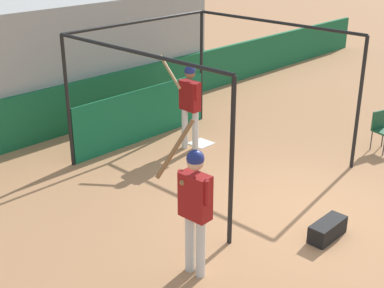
{
  "coord_description": "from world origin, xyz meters",
  "views": [
    {
      "loc": [
        -6.82,
        -3.98,
        4.44
      ],
      "look_at": [
        -0.84,
        1.75,
        1.0
      ],
      "focal_mm": 50.0,
      "sensor_mm": 36.0,
      "label": 1
    }
  ],
  "objects_px": {
    "folding_chair": "(382,127)",
    "equipment_bag": "(327,230)",
    "player_waiting": "(195,201)",
    "player_batter": "(189,99)"
  },
  "relations": [
    {
      "from": "folding_chair",
      "to": "equipment_bag",
      "type": "xyz_separation_m",
      "value": [
        -3.79,
        -1.0,
        -0.38
      ]
    },
    {
      "from": "player_waiting",
      "to": "folding_chair",
      "type": "xyz_separation_m",
      "value": [
        5.83,
        0.15,
        -0.6
      ]
    },
    {
      "from": "player_batter",
      "to": "equipment_bag",
      "type": "distance_m",
      "value": 4.19
    },
    {
      "from": "folding_chair",
      "to": "equipment_bag",
      "type": "distance_m",
      "value": 3.94
    },
    {
      "from": "player_waiting",
      "to": "equipment_bag",
      "type": "height_order",
      "value": "player_waiting"
    },
    {
      "from": "player_waiting",
      "to": "folding_chair",
      "type": "height_order",
      "value": "player_waiting"
    },
    {
      "from": "player_batter",
      "to": "equipment_bag",
      "type": "bearing_deg",
      "value": 167.49
    },
    {
      "from": "folding_chair",
      "to": "equipment_bag",
      "type": "relative_size",
      "value": 1.2
    },
    {
      "from": "player_batter",
      "to": "folding_chair",
      "type": "height_order",
      "value": "player_batter"
    },
    {
      "from": "player_batter",
      "to": "player_waiting",
      "type": "distance_m",
      "value": 4.38
    }
  ]
}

